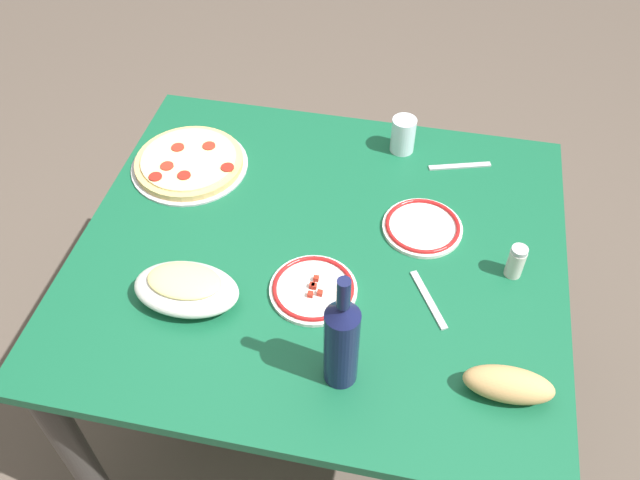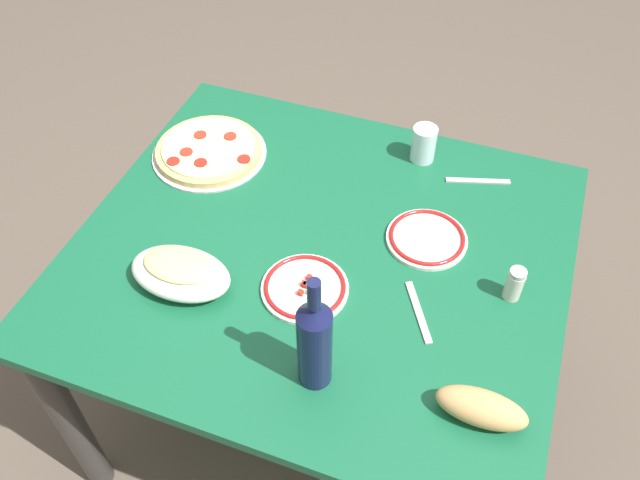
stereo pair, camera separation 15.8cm
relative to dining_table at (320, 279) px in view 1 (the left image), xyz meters
The scene contains 12 objects.
ground_plane 0.63m from the dining_table, ahead, with size 8.00×8.00×0.00m, color brown.
dining_table is the anchor object (origin of this frame).
pepperoni_pizza 0.48m from the dining_table, 151.57° to the left, with size 0.32×0.32×0.03m.
baked_pasta_dish 0.37m from the dining_table, 141.21° to the right, with size 0.24×0.15×0.08m.
wine_bottle 0.43m from the dining_table, 71.53° to the right, with size 0.07×0.07×0.31m.
water_glass 0.47m from the dining_table, 70.04° to the left, with size 0.07×0.07×0.10m, color silver.
side_plate_near 0.29m from the dining_table, 25.84° to the left, with size 0.20×0.20×0.02m.
side_plate_far 0.18m from the dining_table, 84.95° to the right, with size 0.20×0.20×0.02m.
bread_loaf 0.56m from the dining_table, 34.64° to the right, with size 0.18×0.08×0.07m, color tan.
spice_shaker 0.48m from the dining_table, ahead, with size 0.04×0.04×0.09m.
fork_left 0.50m from the dining_table, 49.64° to the left, with size 0.17×0.02×0.01m, color #B7B7BC.
fork_right 0.31m from the dining_table, 20.88° to the right, with size 0.17×0.02×0.01m, color #B7B7BC.
Camera 1 is at (0.21, -1.04, 1.94)m, focal length 37.25 mm.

